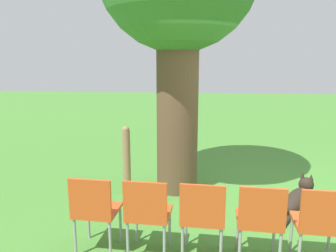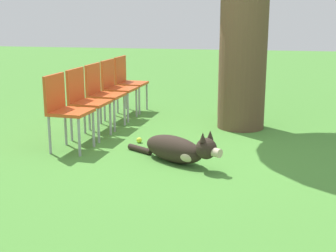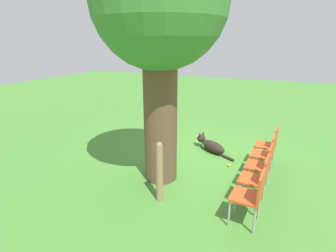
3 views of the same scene
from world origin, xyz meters
The scene contains 10 objects.
ground_plane centered at (0.00, 0.00, 0.00)m, with size 30.00×30.00×0.00m, color #478433.
oak_tree centered at (0.36, 1.07, 3.14)m, with size 2.34×2.34×4.46m.
dog centered at (-0.18, -0.66, 0.15)m, with size 1.15×0.76×0.41m.
fence_post centered at (0.03, 1.81, 0.54)m, with size 0.12×0.12×1.08m.
red_chair_0 centered at (-1.55, -0.43, 0.51)m, with size 0.45×0.47×0.87m.
red_chair_1 centered at (-1.53, 0.13, 0.51)m, with size 0.45×0.47×0.87m.
red_chair_2 centered at (-1.51, 0.70, 0.51)m, with size 0.45×0.47×0.87m.
red_chair_3 centered at (-1.49, 1.26, 0.51)m, with size 0.45×0.47×0.87m.
red_chair_4 centered at (-1.47, 1.82, 0.51)m, with size 0.45×0.47×0.87m.
tennis_ball centered at (-0.80, 0.03, 0.03)m, with size 0.07×0.07×0.07m.
Camera 3 is at (-1.73, 5.35, 2.62)m, focal length 28.00 mm.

